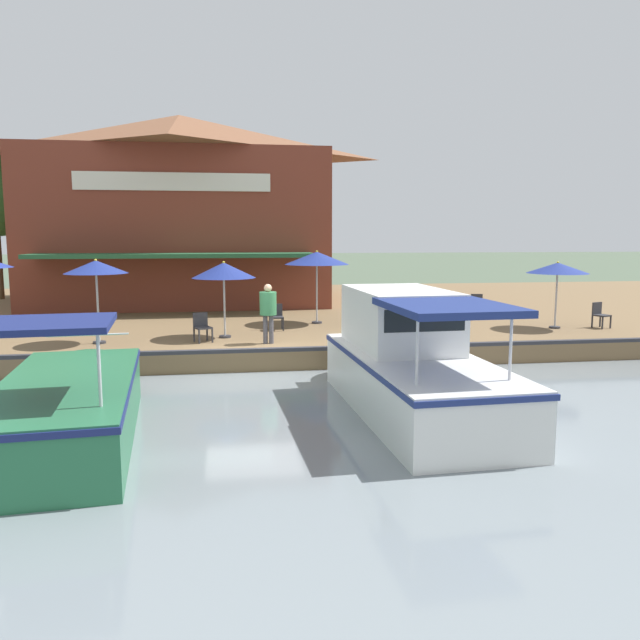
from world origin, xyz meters
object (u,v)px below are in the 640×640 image
cafe_chair_mid_patio (202,326)px  cafe_chair_under_first_umbrella (477,304)px  patio_umbrella_by_entrance (224,270)px  patio_umbrella_mid_patio_right (96,267)px  motorboat_nearest_quay (73,398)px  waterfront_restaurant (182,208)px  cafe_chair_far_corner_seat (276,315)px  patio_umbrella_mid_patio_left (558,268)px  cafe_chair_back_row_seat (420,317)px  cafe_chair_beside_entrance (600,314)px  patio_umbrella_near_quay_edge (317,258)px  person_near_entrance (268,306)px  motorboat_fourth_along (404,361)px

cafe_chair_mid_patio → cafe_chair_under_first_umbrella: (-4.24, 10.14, 0.00)m
patio_umbrella_by_entrance → cafe_chair_mid_patio: 1.83m
patio_umbrella_mid_patio_right → motorboat_nearest_quay: size_ratio=0.34×
waterfront_restaurant → cafe_chair_far_corner_seat: (9.78, 3.55, -3.83)m
patio_umbrella_mid_patio_left → cafe_chair_back_row_seat: size_ratio=2.61×
waterfront_restaurant → cafe_chair_beside_entrance: waterfront_restaurant is taller
cafe_chair_beside_entrance → patio_umbrella_near_quay_edge: bearing=-105.0°
waterfront_restaurant → cafe_chair_far_corner_seat: bearing=20.0°
patio_umbrella_mid_patio_left → patio_umbrella_mid_patio_right: (0.78, -14.43, 0.18)m
cafe_chair_beside_entrance → patio_umbrella_mid_patio_right: bearing=-87.7°
patio_umbrella_mid_patio_right → person_near_entrance: 4.97m
cafe_chair_mid_patio → patio_umbrella_by_entrance: bearing=137.1°
cafe_chair_far_corner_seat → waterfront_restaurant: bearing=-160.0°
motorboat_fourth_along → cafe_chair_back_row_seat: bearing=159.6°
cafe_chair_under_first_umbrella → motorboat_nearest_quay: bearing=-49.0°
patio_umbrella_mid_patio_right → cafe_chair_far_corner_seat: (-1.78, 5.22, -1.70)m
cafe_chair_far_corner_seat → motorboat_nearest_quay: (8.40, -4.43, -0.38)m
cafe_chair_far_corner_seat → motorboat_fourth_along: (7.48, 2.13, -0.07)m
cafe_chair_back_row_seat → person_near_entrance: bearing=-73.3°
cafe_chair_beside_entrance → person_near_entrance: 11.26m
cafe_chair_mid_patio → motorboat_fourth_along: bearing=38.9°
patio_umbrella_mid_patio_left → person_near_entrance: (1.52, -9.64, -0.93)m
cafe_chair_under_first_umbrella → motorboat_fourth_along: motorboat_fourth_along is taller
patio_umbrella_mid_patio_right → cafe_chair_beside_entrance: (-0.64, 15.95, -1.70)m
cafe_chair_under_first_umbrella → cafe_chair_beside_entrance: 4.47m
cafe_chair_under_first_umbrella → cafe_chair_back_row_seat: size_ratio=1.00×
patio_umbrella_by_entrance → cafe_chair_under_first_umbrella: patio_umbrella_by_entrance is taller
cafe_chair_beside_entrance → patio_umbrella_mid_patio_left: bearing=-95.0°
waterfront_restaurant → patio_umbrella_by_entrance: (11.06, 1.89, -2.28)m
waterfront_restaurant → patio_umbrella_by_entrance: bearing=9.7°
cafe_chair_far_corner_seat → cafe_chair_under_first_umbrella: same height
cafe_chair_under_first_umbrella → motorboat_fourth_along: (9.74, -5.71, -0.07)m
cafe_chair_mid_patio → cafe_chair_under_first_umbrella: size_ratio=1.00×
cafe_chair_beside_entrance → motorboat_nearest_quay: bearing=-64.4°
cafe_chair_far_corner_seat → cafe_chair_beside_entrance: size_ratio=1.00×
cafe_chair_under_first_umbrella → motorboat_nearest_quay: (10.66, -12.26, -0.38)m
cafe_chair_under_first_umbrella → cafe_chair_beside_entrance: (3.40, 2.90, 0.00)m
patio_umbrella_mid_patio_left → cafe_chair_beside_entrance: patio_umbrella_mid_patio_left is taller
patio_umbrella_mid_patio_right → motorboat_fourth_along: patio_umbrella_mid_patio_right is taller
cafe_chair_back_row_seat → motorboat_fourth_along: size_ratio=0.11×
patio_umbrella_by_entrance → cafe_chair_beside_entrance: patio_umbrella_by_entrance is taller
cafe_chair_beside_entrance → motorboat_nearest_quay: 16.81m
motorboat_fourth_along → patio_umbrella_by_entrance: bearing=-148.6°
motorboat_fourth_along → patio_umbrella_near_quay_edge: bearing=-176.2°
patio_umbrella_by_entrance → patio_umbrella_mid_patio_left: patio_umbrella_by_entrance is taller
patio_umbrella_by_entrance → cafe_chair_mid_patio: patio_umbrella_by_entrance is taller
waterfront_restaurant → cafe_chair_mid_patio: 12.43m
patio_umbrella_near_quay_edge → patio_umbrella_mid_patio_right: 7.44m
motorboat_nearest_quay → patio_umbrella_near_quay_edge: bearing=148.5°
patio_umbrella_mid_patio_right → person_near_entrance: (0.74, 4.79, -1.11)m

